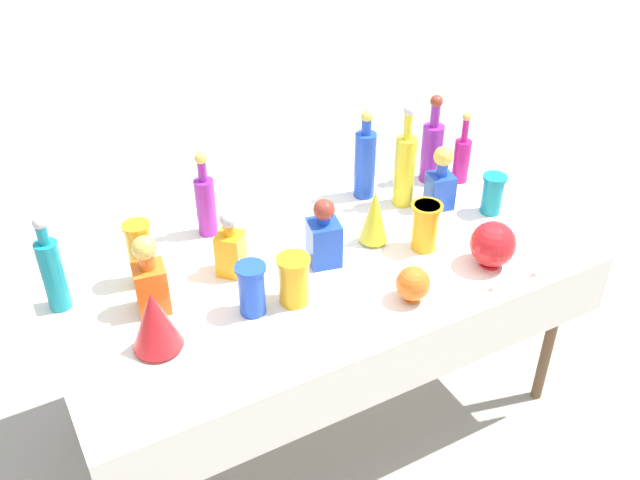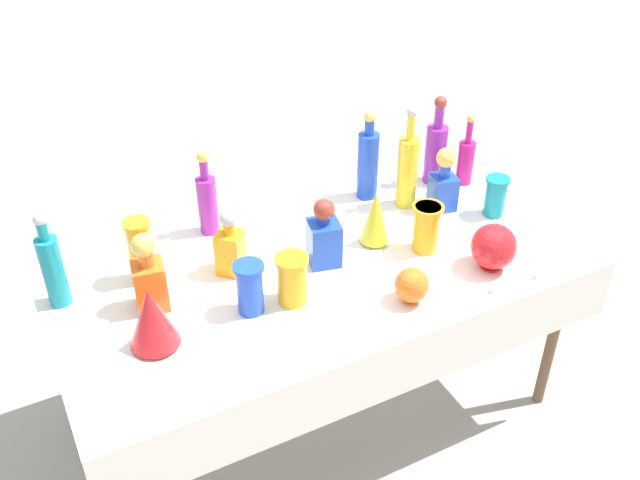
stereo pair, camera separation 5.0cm
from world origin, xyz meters
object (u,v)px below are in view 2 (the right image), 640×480
slender_vase_1 (250,286)px  fluted_vase_0 (375,217)px  slender_vase_2 (496,195)px  tall_bottle_0 (368,162)px  tall_bottle_2 (408,169)px  tall_bottle_1 (207,201)px  square_decanter_1 (230,247)px  square_decanter_3 (444,182)px  round_bowl_1 (412,285)px  tall_bottle_5 (466,159)px  round_bowl_0 (494,247)px  slender_vase_4 (292,278)px  square_decanter_2 (149,276)px  square_decanter_0 (324,236)px  slender_vase_0 (141,249)px  fluted_vase_1 (152,317)px  tall_bottle_3 (52,267)px  slender_vase_3 (426,226)px

slender_vase_1 → fluted_vase_0: size_ratio=0.84×
slender_vase_1 → slender_vase_2: slender_vase_1 is taller
tall_bottle_0 → tall_bottle_2: 0.16m
tall_bottle_1 → square_decanter_1: 0.28m
square_decanter_3 → round_bowl_1: square_decanter_3 is taller
tall_bottle_5 → slender_vase_2: bearing=-100.7°
round_bowl_0 → tall_bottle_0: bearing=102.7°
tall_bottle_5 → round_bowl_0: bearing=-117.6°
tall_bottle_2 → slender_vase_4: tall_bottle_2 is taller
tall_bottle_0 → square_decanter_2: (-0.98, -0.28, -0.03)m
square_decanter_0 → slender_vase_0: (-0.59, 0.20, 0.01)m
slender_vase_4 → fluted_vase_1: (-0.47, 0.00, 0.02)m
tall_bottle_0 → fluted_vase_1: bearing=-155.5°
round_bowl_1 → tall_bottle_2: bearing=58.7°
tall_bottle_2 → slender_vase_4: 0.75m
square_decanter_0 → tall_bottle_5: bearing=16.3°
tall_bottle_5 → square_decanter_2: (-1.40, -0.19, 0.01)m
round_bowl_1 → fluted_vase_0: bearing=78.8°
tall_bottle_5 → fluted_vase_0: bearing=-159.6°
tall_bottle_1 → square_decanter_1: bearing=-94.0°
tall_bottle_3 → tall_bottle_2: bearing=-0.2°
square_decanter_2 → slender_vase_3: (0.98, -0.14, -0.02)m
tall_bottle_1 → slender_vase_4: size_ratio=1.95×
square_decanter_3 → slender_vase_1: 0.95m
square_decanter_2 → slender_vase_2: size_ratio=1.76×
square_decanter_2 → slender_vase_4: square_decanter_2 is taller
slender_vase_2 → slender_vase_4: slender_vase_4 is taller
square_decanter_1 → tall_bottle_1: bearing=86.0°
square_decanter_0 → slender_vase_4: square_decanter_0 is taller
slender_vase_3 → square_decanter_2: bearing=171.8°
tall_bottle_5 → fluted_vase_1: 1.49m
square_decanter_3 → slender_vase_4: square_decanter_3 is taller
square_decanter_1 → square_decanter_2: 0.31m
tall_bottle_3 → slender_vase_0: bearing=-0.8°
tall_bottle_1 → square_decanter_0: (0.29, -0.37, -0.03)m
tall_bottle_2 → round_bowl_0: 0.50m
tall_bottle_3 → slender_vase_0: tall_bottle_3 is taller
tall_bottle_3 → fluted_vase_0: 1.12m
tall_bottle_5 → fluted_vase_0: tall_bottle_5 is taller
slender_vase_1 → slender_vase_2: bearing=5.4°
tall_bottle_1 → tall_bottle_2: tall_bottle_2 is taller
fluted_vase_0 → square_decanter_0: bearing=-174.8°
slender_vase_3 → fluted_vase_0: (-0.14, 0.12, 0.01)m
fluted_vase_0 → round_bowl_1: 0.36m
tall_bottle_2 → slender_vase_1: 0.87m
tall_bottle_2 → slender_vase_1: size_ratio=2.31×
square_decanter_0 → tall_bottle_3: bearing=167.2°
slender_vase_1 → fluted_vase_0: bearing=15.0°
square_decanter_0 → square_decanter_2: (-0.61, 0.04, 0.01)m
tall_bottle_3 → round_bowl_1: (1.03, -0.53, -0.08)m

